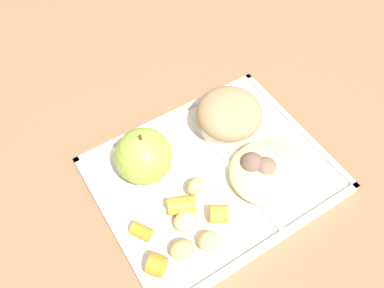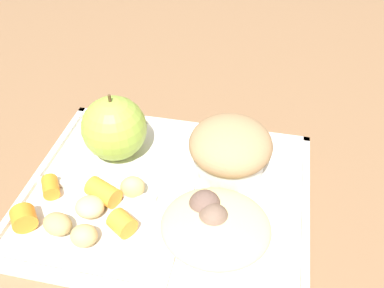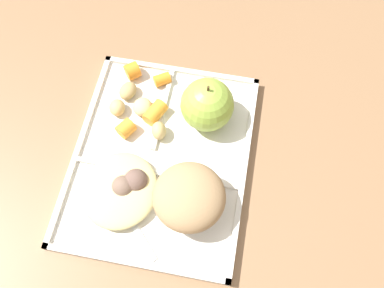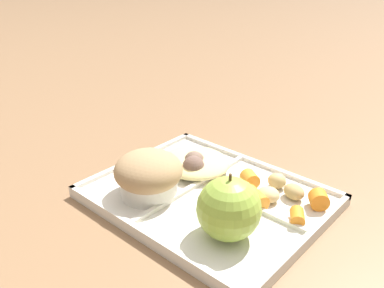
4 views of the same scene
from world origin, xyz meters
name	(u,v)px [view 2 (image 2 of 4)]	position (x,y,z in m)	size (l,w,h in m)	color
ground	(167,200)	(0.00, 0.00, 0.00)	(6.00, 6.00, 0.00)	#846042
lunch_tray	(167,196)	(0.00, 0.00, 0.01)	(0.32, 0.26, 0.02)	silver
green_apple	(114,128)	(-0.08, 0.06, 0.05)	(0.08, 0.08, 0.09)	#93B742
bran_muffin	(230,149)	(0.06, 0.06, 0.04)	(0.10, 0.10, 0.07)	silver
carrot_slice_back	(51,187)	(-0.13, -0.03, 0.02)	(0.02, 0.02, 0.03)	orange
carrot_slice_tilted	(122,223)	(-0.03, -0.06, 0.02)	(0.02, 0.02, 0.02)	orange
carrot_slice_near_corner	(24,218)	(-0.14, -0.08, 0.02)	(0.03, 0.03, 0.02)	orange
carrot_slice_center	(103,192)	(-0.07, -0.02, 0.02)	(0.02, 0.02, 0.04)	orange
potato_chunk_wedge	(133,187)	(-0.04, -0.01, 0.03)	(0.03, 0.02, 0.03)	tan
potato_chunk_corner	(84,236)	(-0.07, -0.08, 0.02)	(0.03, 0.02, 0.02)	tan
potato_chunk_large	(90,207)	(-0.07, -0.05, 0.02)	(0.03, 0.03, 0.02)	tan
potato_chunk_small	(58,224)	(-0.10, -0.08, 0.02)	(0.03, 0.03, 0.02)	tan
egg_noodle_pile	(216,226)	(0.06, -0.04, 0.02)	(0.12, 0.11, 0.02)	#D6C684
meatball_center	(205,206)	(0.05, -0.02, 0.03)	(0.04, 0.04, 0.04)	brown
meatball_front	(213,219)	(0.06, -0.04, 0.03)	(0.03, 0.03, 0.03)	#755B4C
plastic_fork	(241,227)	(0.09, -0.03, 0.01)	(0.11, 0.11, 0.00)	silver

